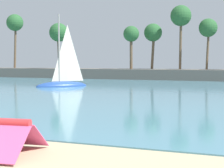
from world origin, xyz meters
The scene contains 3 objects.
sea centered at (0.00, 53.29, 0.03)m, with size 220.00×89.00×0.06m, color teal.
palm_headland centered at (0.10, 57.81, 2.68)m, with size 117.75×6.22×12.47m.
sailboat_toward_headland centered at (-14.17, 36.66, 0.92)m, with size 5.92×6.20×9.57m.
Camera 1 is at (7.78, -4.37, 3.33)m, focal length 59.53 mm.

